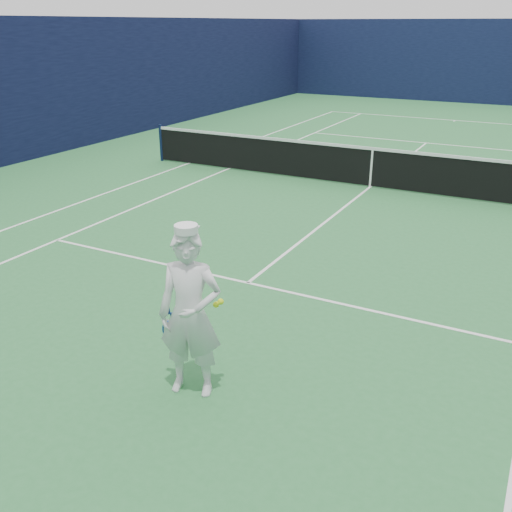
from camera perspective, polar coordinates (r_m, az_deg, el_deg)
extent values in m
plane|color=#2A6F38|center=(14.64, 11.32, 6.75)|extent=(80.00, 80.00, 0.00)
cube|color=white|center=(26.04, 19.28, 12.68)|extent=(11.03, 0.06, 0.01)
cube|color=white|center=(16.95, -6.87, 9.15)|extent=(0.06, 23.83, 0.01)
cube|color=white|center=(16.23, -2.82, 8.69)|extent=(0.06, 23.77, 0.01)
cube|color=white|center=(20.71, 16.66, 10.78)|extent=(8.23, 0.06, 0.01)
cube|color=white|center=(9.03, -0.82, -2.71)|extent=(8.23, 0.06, 0.01)
cube|color=white|center=(14.64, 11.32, 6.77)|extent=(0.06, 12.80, 0.01)
cube|color=white|center=(25.90, 19.22, 12.64)|extent=(0.06, 0.30, 0.01)
cube|color=#0E1436|center=(31.87, 21.71, 17.57)|extent=(20.12, 0.12, 4.00)
cube|color=black|center=(19.53, -18.61, 15.87)|extent=(0.12, 36.12, 4.00)
cylinder|color=#141E4C|center=(17.37, -9.48, 11.11)|extent=(0.09, 0.09, 1.07)
cube|color=black|center=(14.52, 11.46, 8.65)|extent=(12.79, 0.02, 0.92)
cube|color=white|center=(14.42, 11.61, 10.46)|extent=(12.79, 0.04, 0.07)
cube|color=white|center=(14.52, 11.45, 8.53)|extent=(0.05, 0.03, 0.94)
imported|color=white|center=(6.12, -6.59, -5.84)|extent=(0.79, 0.63, 1.90)
cylinder|color=white|center=(5.73, -7.01, 2.73)|extent=(0.24, 0.24, 0.08)
cube|color=white|center=(5.86, -6.61, 2.87)|extent=(0.20, 0.15, 0.02)
cylinder|color=navy|center=(6.26, -8.84, -4.95)|extent=(0.06, 0.10, 0.22)
cube|color=#1F48A8|center=(6.38, -8.44, -6.18)|extent=(0.03, 0.03, 0.14)
torus|color=#1F48A8|center=(6.54, -8.29, -7.48)|extent=(0.31, 0.18, 0.29)
cube|color=beige|center=(6.54, -8.29, -7.48)|extent=(0.21, 0.07, 0.30)
sphere|color=#E6F51B|center=(6.09, -4.01, -4.87)|extent=(0.07, 0.07, 0.07)
sphere|color=#E6F51B|center=(6.09, -3.56, -4.57)|extent=(0.07, 0.07, 0.07)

